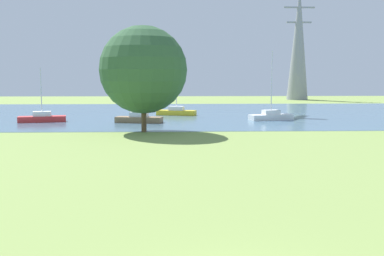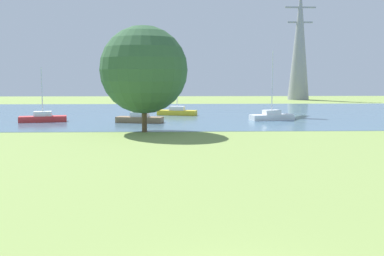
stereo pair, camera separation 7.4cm
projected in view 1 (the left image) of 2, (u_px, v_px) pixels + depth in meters
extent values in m
plane|color=#7F994C|center=(197.00, 146.00, 30.86)|extent=(160.00, 160.00, 0.00)
cube|color=slate|center=(186.00, 113.00, 58.66)|extent=(140.00, 40.00, 0.02)
cube|color=white|center=(271.00, 117.00, 49.23)|extent=(5.03, 2.73, 0.60)
cube|color=white|center=(271.00, 112.00, 49.16)|extent=(2.03, 1.54, 0.50)
cylinder|color=silver|center=(272.00, 83.00, 48.80)|extent=(0.10, 0.10, 6.93)
cube|color=brown|center=(139.00, 120.00, 46.36)|extent=(5.01, 2.47, 0.60)
cube|color=white|center=(139.00, 114.00, 46.30)|extent=(1.99, 1.45, 0.50)
cylinder|color=silver|center=(139.00, 93.00, 46.05)|extent=(0.10, 0.10, 4.84)
cube|color=red|center=(42.00, 119.00, 47.14)|extent=(5.02, 2.55, 0.60)
cube|color=white|center=(42.00, 114.00, 47.07)|extent=(2.00, 1.48, 0.50)
cylinder|color=silver|center=(41.00, 92.00, 46.81)|extent=(0.10, 0.10, 5.10)
cube|color=yellow|center=(176.00, 113.00, 55.43)|extent=(5.03, 2.71, 0.60)
cube|color=white|center=(176.00, 108.00, 55.37)|extent=(2.03, 1.53, 0.50)
cylinder|color=silver|center=(176.00, 85.00, 55.05)|extent=(0.10, 0.10, 6.19)
cylinder|color=brown|center=(144.00, 116.00, 38.61)|extent=(0.44, 0.44, 2.71)
sphere|color=#315936|center=(143.00, 70.00, 38.16)|extent=(7.49, 7.49, 7.49)
cone|color=gray|center=(298.00, 42.00, 92.64)|extent=(4.40, 4.40, 23.63)
cube|color=gray|center=(299.00, 7.00, 91.84)|extent=(6.40, 0.30, 0.30)
cube|color=gray|center=(299.00, 22.00, 92.18)|extent=(5.20, 0.30, 0.30)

